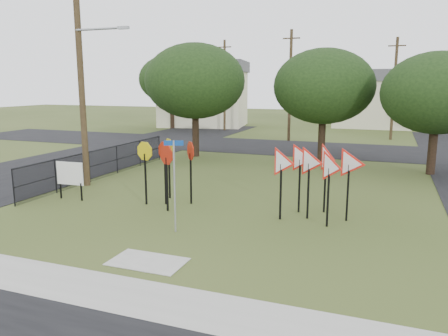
% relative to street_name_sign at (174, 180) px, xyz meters
% --- Properties ---
extents(ground, '(140.00, 140.00, 0.00)m').
position_rel_street_name_sign_xyz_m(ground, '(0.41, -0.05, -1.70)').
color(ground, '#37471A').
extents(sidewalk, '(30.00, 1.60, 0.02)m').
position_rel_street_name_sign_xyz_m(sidewalk, '(0.41, -4.25, -1.69)').
color(sidewalk, '#A09F97').
rests_on(sidewalk, ground).
extents(planting_strip, '(30.00, 0.80, 0.02)m').
position_rel_street_name_sign_xyz_m(planting_strip, '(0.41, -5.45, -1.69)').
color(planting_strip, '#37471A').
rests_on(planting_strip, ground).
extents(street_left, '(8.00, 50.00, 0.02)m').
position_rel_street_name_sign_xyz_m(street_left, '(-11.59, 9.95, -1.69)').
color(street_left, black).
rests_on(street_left, ground).
extents(street_far, '(60.00, 8.00, 0.02)m').
position_rel_street_name_sign_xyz_m(street_far, '(0.41, 19.95, -1.69)').
color(street_far, black).
rests_on(street_far, ground).
extents(curb_pad, '(2.00, 1.20, 0.02)m').
position_rel_street_name_sign_xyz_m(curb_pad, '(0.41, -2.45, -1.69)').
color(curb_pad, '#A09F97').
rests_on(curb_pad, ground).
extents(street_name_sign, '(0.58, 0.23, 2.96)m').
position_rel_street_name_sign_xyz_m(street_name_sign, '(0.00, 0.00, 0.00)').
color(street_name_sign, '#9A9DA3').
rests_on(street_name_sign, ground).
extents(stop_sign_cluster, '(2.28, 2.17, 2.51)m').
position_rel_street_name_sign_xyz_m(stop_sign_cluster, '(-1.78, 2.88, 0.16)').
color(stop_sign_cluster, black).
rests_on(stop_sign_cluster, ground).
extents(yield_sign_cluster, '(3.27, 2.47, 2.60)m').
position_rel_street_name_sign_xyz_m(yield_sign_cluster, '(3.91, 3.06, 0.21)').
color(yield_sign_cluster, black).
rests_on(yield_sign_cluster, ground).
extents(info_board, '(1.26, 0.08, 1.57)m').
position_rel_street_name_sign_xyz_m(info_board, '(-5.84, 2.08, -0.66)').
color(info_board, black).
rests_on(info_board, ground).
extents(utility_pole_main, '(3.55, 0.33, 10.00)m').
position_rel_street_name_sign_xyz_m(utility_pole_main, '(-6.82, 4.44, 3.51)').
color(utility_pole_main, '#473720').
rests_on(utility_pole_main, ground).
extents(far_pole_a, '(1.40, 0.24, 9.00)m').
position_rel_street_name_sign_xyz_m(far_pole_a, '(-1.59, 23.95, 2.90)').
color(far_pole_a, '#473720').
rests_on(far_pole_a, ground).
extents(far_pole_b, '(1.40, 0.24, 8.50)m').
position_rel_street_name_sign_xyz_m(far_pole_b, '(6.41, 27.95, 2.65)').
color(far_pole_b, '#473720').
rests_on(far_pole_b, ground).
extents(far_pole_c, '(1.40, 0.24, 9.00)m').
position_rel_street_name_sign_xyz_m(far_pole_c, '(-9.59, 29.95, 2.90)').
color(far_pole_c, '#473720').
rests_on(far_pole_c, ground).
extents(fence_run, '(0.05, 11.55, 1.50)m').
position_rel_street_name_sign_xyz_m(fence_run, '(-7.19, 6.20, -0.92)').
color(fence_run, black).
rests_on(fence_run, ground).
extents(house_left, '(10.58, 8.88, 7.20)m').
position_rel_street_name_sign_xyz_m(house_left, '(-13.59, 33.95, 1.95)').
color(house_left, beige).
rests_on(house_left, ground).
extents(house_mid, '(8.40, 8.40, 6.20)m').
position_rel_street_name_sign_xyz_m(house_mid, '(4.41, 39.95, 1.45)').
color(house_mid, beige).
rests_on(house_mid, ground).
extents(tree_near_left, '(6.40, 6.40, 7.27)m').
position_rel_street_name_sign_xyz_m(tree_near_left, '(-5.59, 13.95, 3.16)').
color(tree_near_left, black).
rests_on(tree_near_left, ground).
extents(tree_near_mid, '(6.00, 6.00, 6.80)m').
position_rel_street_name_sign_xyz_m(tree_near_mid, '(2.41, 14.95, 2.84)').
color(tree_near_mid, black).
rests_on(tree_near_mid, ground).
extents(tree_near_right, '(5.60, 5.60, 6.33)m').
position_rel_street_name_sign_xyz_m(tree_near_right, '(8.41, 12.95, 2.52)').
color(tree_near_right, black).
rests_on(tree_near_right, ground).
extents(tree_far_left, '(6.80, 6.80, 7.73)m').
position_rel_street_name_sign_xyz_m(tree_far_left, '(-15.59, 29.95, 3.47)').
color(tree_far_left, black).
rests_on(tree_far_left, ground).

